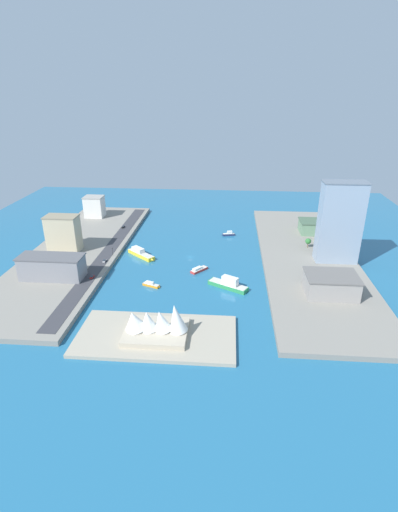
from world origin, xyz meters
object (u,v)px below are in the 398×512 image
at_px(carpark_squat_concrete, 331,284).
at_px(office_block_beige, 63,233).
at_px(hotel_broad_white, 94,207).
at_px(traffic_light_waterfront, 112,251).
at_px(terminal_long_green, 318,227).
at_px(tugboat_red, 199,269).
at_px(patrol_launch_navy, 229,234).
at_px(water_taxi_orange, 151,285).
at_px(opera_landmark, 156,324).
at_px(ferry_green_doubledeck, 228,284).
at_px(tower_tall_glass, 340,222).
at_px(sedan_silver, 104,261).
at_px(ferry_yellow_fast, 141,253).
at_px(suv_black, 123,227).
at_px(pickup_red, 92,277).
at_px(warehouse_low_gray, 52,267).

bearing_deg(carpark_squat_concrete, office_block_beige, -16.20).
height_order(hotel_broad_white, traffic_light_waterfront, hotel_broad_white).
relative_size(terminal_long_green, hotel_broad_white, 1.55).
bearing_deg(tugboat_red, patrol_launch_navy, -105.33).
distance_m(water_taxi_orange, terminal_long_green, 168.29).
relative_size(water_taxi_orange, opera_landmark, 0.37).
relative_size(ferry_green_doubledeck, tower_tall_glass, 0.47).
relative_size(tower_tall_glass, sedan_silver, 13.30).
bearing_deg(ferry_green_doubledeck, sedan_silver, -16.36).
bearing_deg(sedan_silver, ferry_yellow_fast, -138.43).
relative_size(water_taxi_orange, suv_black, 2.64).
distance_m(patrol_launch_navy, water_taxi_orange, 113.81).
distance_m(tower_tall_glass, opera_landmark, 158.06).
xyz_separation_m(tower_tall_glass, traffic_light_waterfront, (168.63, 4.97, -25.52)).
distance_m(tugboat_red, opera_landmark, 84.98).
bearing_deg(opera_landmark, terminal_long_green, -125.27).
distance_m(suv_black, traffic_light_waterfront, 65.27).
relative_size(ferry_yellow_fast, opera_landmark, 0.71).
bearing_deg(traffic_light_waterfront, suv_black, -82.23).
relative_size(patrol_launch_navy, sedan_silver, 2.73).
xyz_separation_m(terminal_long_green, hotel_broad_white, (213.31, -30.56, 4.77)).
bearing_deg(ferry_yellow_fast, opera_landmark, 106.61).
relative_size(pickup_red, sedan_silver, 1.09).
height_order(water_taxi_orange, office_block_beige, office_block_beige).
relative_size(patrol_launch_navy, office_block_beige, 0.43).
xyz_separation_m(ferry_green_doubledeck, suv_black, (98.29, -103.79, 1.46)).
relative_size(ferry_yellow_fast, office_block_beige, 0.88).
bearing_deg(ferry_yellow_fast, terminal_long_green, -158.82).
bearing_deg(traffic_light_waterfront, ferry_yellow_fast, -157.82).
bearing_deg(ferry_green_doubledeck, water_taxi_orange, 2.52).
xyz_separation_m(water_taxi_orange, office_block_beige, (78.78, -49.74, 16.26)).
xyz_separation_m(ferry_yellow_fast, terminal_long_green, (-147.77, -57.26, 6.51)).
relative_size(patrol_launch_navy, ferry_yellow_fast, 0.49).
height_order(tugboat_red, office_block_beige, office_block_beige).
distance_m(ferry_yellow_fast, opera_landmark, 111.46).
distance_m(ferry_yellow_fast, hotel_broad_white, 110.17).
height_order(tower_tall_glass, traffic_light_waterfront, tower_tall_glass).
xyz_separation_m(office_block_beige, warehouse_low_gray, (-11.27, 48.48, -6.21)).
distance_m(tugboat_red, water_taxi_orange, 39.79).
height_order(hotel_broad_white, pickup_red, hotel_broad_white).
bearing_deg(warehouse_low_gray, patrol_launch_navy, -139.64).
height_order(terminal_long_green, hotel_broad_white, hotel_broad_white).
xyz_separation_m(warehouse_low_gray, traffic_light_waterfront, (-29.57, -40.22, -3.74)).
xyz_separation_m(tower_tall_glass, office_block_beige, (209.47, -3.29, -15.57)).
bearing_deg(ferry_green_doubledeck, warehouse_low_gray, 0.49).
xyz_separation_m(terminal_long_green, sedan_silver, (170.58, 77.50, -4.66)).
relative_size(ferry_yellow_fast, sedan_silver, 5.58).
bearing_deg(ferry_yellow_fast, pickup_red, 63.41).
height_order(water_taxi_orange, suv_black, suv_black).
xyz_separation_m(sedan_silver, opera_landmark, (-54.64, 86.43, 4.12)).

